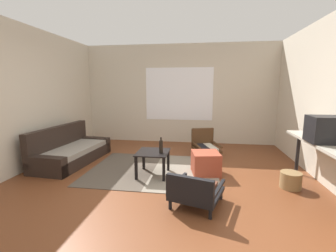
% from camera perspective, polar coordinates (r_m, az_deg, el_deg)
% --- Properties ---
extents(ground_plane, '(7.80, 7.80, 0.00)m').
position_cam_1_polar(ground_plane, '(3.85, -2.10, -14.35)').
color(ground_plane, brown).
extents(far_wall_with_window, '(5.60, 0.13, 2.70)m').
position_cam_1_polar(far_wall_with_window, '(6.55, 2.75, 7.78)').
color(far_wall_with_window, beige).
rests_on(far_wall_with_window, ground).
extents(side_wall_left, '(0.12, 6.60, 2.70)m').
position_cam_1_polar(side_wall_left, '(5.01, -33.12, 5.65)').
color(side_wall_left, beige).
rests_on(side_wall_left, ground).
extents(area_rug, '(2.39, 1.90, 0.01)m').
position_cam_1_polar(area_rug, '(4.49, -3.45, -10.66)').
color(area_rug, '#4C4238').
rests_on(area_rug, ground).
extents(couch, '(0.92, 1.85, 0.75)m').
position_cam_1_polar(couch, '(5.30, -22.79, -5.76)').
color(couch, black).
rests_on(couch, ground).
extents(coffee_table, '(0.55, 0.59, 0.43)m').
position_cam_1_polar(coffee_table, '(4.15, -3.71, -7.43)').
color(coffee_table, black).
rests_on(coffee_table, ground).
extents(armchair_by_window, '(0.70, 0.76, 0.59)m').
position_cam_1_polar(armchair_by_window, '(5.46, 9.06, -4.49)').
color(armchair_by_window, '#472D19').
rests_on(armchair_by_window, ground).
extents(armchair_striped_foreground, '(0.77, 0.79, 0.49)m').
position_cam_1_polar(armchair_striped_foreground, '(3.18, 6.67, -15.46)').
color(armchair_striped_foreground, black).
rests_on(armchair_striped_foreground, ground).
extents(ottoman_orange, '(0.55, 0.55, 0.40)m').
position_cam_1_polar(ottoman_orange, '(4.31, 9.20, -8.95)').
color(ottoman_orange, '#993D28').
rests_on(ottoman_orange, ground).
extents(console_shelf, '(0.40, 1.69, 0.79)m').
position_cam_1_polar(console_shelf, '(4.03, 33.46, -4.35)').
color(console_shelf, '#B2AD9E').
rests_on(console_shelf, ground).
extents(crt_television, '(0.44, 0.38, 0.37)m').
position_cam_1_polar(crt_television, '(3.92, 34.20, -0.71)').
color(crt_television, black).
rests_on(crt_television, console_shelf).
extents(clay_vase, '(0.21, 0.21, 0.34)m').
position_cam_1_polar(clay_vase, '(4.31, 31.77, -0.61)').
color(clay_vase, brown).
rests_on(clay_vase, console_shelf).
extents(glass_bottle, '(0.07, 0.07, 0.28)m').
position_cam_1_polar(glass_bottle, '(4.01, -1.72, -5.04)').
color(glass_bottle, black).
rests_on(glass_bottle, coffee_table).
extents(wicker_basket, '(0.31, 0.31, 0.25)m').
position_cam_1_polar(wicker_basket, '(4.18, 27.84, -11.65)').
color(wicker_basket, olive).
rests_on(wicker_basket, ground).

